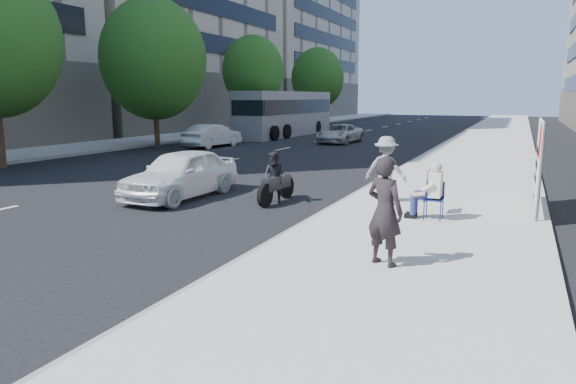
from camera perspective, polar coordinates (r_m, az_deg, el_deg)
The scene contains 16 objects.
ground at distance 9.00m, azimuth -17.10°, elevation -8.73°, with size 160.00×160.00×0.00m, color black.
near_sidewalk at distance 26.52m, azimuth 20.50°, elevation 3.74°, with size 5.00×120.00×0.15m, color #AEABA2.
far_sidewalk at distance 34.72m, azimuth -16.19°, elevation 5.44°, with size 4.50×120.00×0.15m, color #AEABA2.
far_bldg_north at distance 77.89m, azimuth -3.42°, elevation 18.69°, with size 22.00×28.00×28.00m, color #C9B497.
tree_far_c at distance 31.20m, azimuth -14.71°, elevation 14.08°, with size 6.00×6.00×8.47m.
tree_far_d at distance 41.23m, azimuth -3.91°, elevation 13.26°, with size 4.80×4.80×7.65m.
tree_far_e at distance 53.97m, azimuth 3.30°, elevation 12.49°, with size 5.40×5.40×7.89m.
seated_protester at distance 12.06m, azimuth 15.46°, elevation 0.47°, with size 0.83×1.12×1.31m.
jogger at distance 13.79m, azimuth 10.80°, elevation 2.50°, with size 1.12×0.64×1.74m, color gray.
pedestrian_woman at distance 8.54m, azimuth 10.70°, elevation -2.09°, with size 0.66×0.44×1.82m, color black.
protest_banner at distance 14.09m, azimuth 26.08°, elevation 3.35°, with size 0.08×3.06×2.20m.
white_sedan_near at distance 15.23m, azimuth -11.80°, elevation 2.02°, with size 1.67×4.15×1.41m, color white.
white_sedan_mid at distance 30.54m, azimuth -8.40°, elevation 6.21°, with size 1.41×4.04×1.33m, color silver.
white_sedan_far at distance 33.17m, azimuth 5.79°, elevation 6.48°, with size 1.97×4.27×1.19m, color #BABABA.
motorcycle at distance 14.16m, azimuth -1.42°, elevation 1.33°, with size 0.74×2.05×1.42m.
bus at distance 39.40m, azimuth -0.27°, elevation 8.68°, with size 2.92×12.12×3.30m.
Camera 1 is at (5.73, -6.31, 2.90)m, focal length 32.00 mm.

